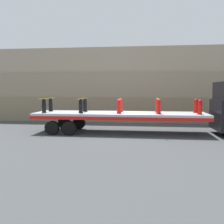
{
  "coord_description": "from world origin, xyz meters",
  "views": [
    {
      "loc": [
        1.42,
        -15.39,
        2.7
      ],
      "look_at": [
        -0.49,
        0.0,
        1.31
      ],
      "focal_mm": 40.0,
      "sensor_mm": 36.0,
      "label": 1
    }
  ],
  "objects": [
    {
      "name": "fire_hydrant_red_far_3",
      "position": [
        2.34,
        0.56,
        1.69
      ],
      "size": [
        0.31,
        0.49,
        0.87
      ],
      "color": "red",
      "rests_on": "flatbed_trailer"
    },
    {
      "name": "fire_hydrant_black_near_0",
      "position": [
        -4.69,
        -0.56,
        1.69
      ],
      "size": [
        0.31,
        0.49,
        0.87
      ],
      "color": "black",
      "rests_on": "flatbed_trailer"
    },
    {
      "name": "cargo_strap_front",
      "position": [
        2.34,
        0.0,
        2.14
      ],
      "size": [
        0.05,
        2.75,
        0.01
      ],
      "color": "yellow",
      "rests_on": "fire_hydrant_red_near_3"
    },
    {
      "name": "fire_hydrant_black_near_1",
      "position": [
        -2.34,
        -0.56,
        1.69
      ],
      "size": [
        0.31,
        0.49,
        0.87
      ],
      "color": "black",
      "rests_on": "flatbed_trailer"
    },
    {
      "name": "rock_cliff",
      "position": [
        0.0,
        6.46,
        3.09
      ],
      "size": [
        60.0,
        3.3,
        6.18
      ],
      "color": "#84755B",
      "rests_on": "ground_plane"
    },
    {
      "name": "cargo_strap_rear",
      "position": [
        -4.69,
        0.0,
        2.14
      ],
      "size": [
        0.05,
        2.75,
        0.01
      ],
      "color": "yellow",
      "rests_on": "fire_hydrant_black_near_0"
    },
    {
      "name": "fire_hydrant_red_near_2",
      "position": [
        0.0,
        -0.56,
        1.69
      ],
      "size": [
        0.31,
        0.49,
        0.87
      ],
      "color": "red",
      "rests_on": "flatbed_trailer"
    },
    {
      "name": "fire_hydrant_red_near_4",
      "position": [
        4.69,
        -0.56,
        1.69
      ],
      "size": [
        0.31,
        0.49,
        0.87
      ],
      "color": "red",
      "rests_on": "flatbed_trailer"
    },
    {
      "name": "fire_hydrant_red_far_4",
      "position": [
        4.69,
        0.56,
        1.69
      ],
      "size": [
        0.31,
        0.49,
        0.87
      ],
      "color": "red",
      "rests_on": "flatbed_trailer"
    },
    {
      "name": "ground_plane",
      "position": [
        0.0,
        0.0,
        0.0
      ],
      "size": [
        120.0,
        120.0,
        0.0
      ],
      "primitive_type": "plane",
      "color": "#3F4244"
    },
    {
      "name": "fire_hydrant_red_far_2",
      "position": [
        0.0,
        0.56,
        1.69
      ],
      "size": [
        0.31,
        0.49,
        0.87
      ],
      "color": "red",
      "rests_on": "flatbed_trailer"
    },
    {
      "name": "cargo_strap_middle",
      "position": [
        -2.34,
        0.0,
        2.14
      ],
      "size": [
        0.05,
        2.75,
        0.01
      ],
      "color": "yellow",
      "rests_on": "fire_hydrant_black_near_1"
    },
    {
      "name": "fire_hydrant_black_far_0",
      "position": [
        -4.69,
        0.56,
        1.69
      ],
      "size": [
        0.31,
        0.49,
        0.87
      ],
      "color": "black",
      "rests_on": "flatbed_trailer"
    },
    {
      "name": "fire_hydrant_black_far_1",
      "position": [
        -2.34,
        0.56,
        1.69
      ],
      "size": [
        0.31,
        0.49,
        0.87
      ],
      "color": "black",
      "rests_on": "flatbed_trailer"
    },
    {
      "name": "fire_hydrant_red_near_3",
      "position": [
        2.34,
        -0.56,
        1.69
      ],
      "size": [
        0.31,
        0.49,
        0.87
      ],
      "color": "red",
      "rests_on": "flatbed_trailer"
    },
    {
      "name": "flatbed_trailer",
      "position": [
        -0.6,
        0.0,
        1.06
      ],
      "size": [
        10.57,
        2.65,
        1.27
      ],
      "color": "#B2B2B7",
      "rests_on": "ground_plane"
    }
  ]
}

